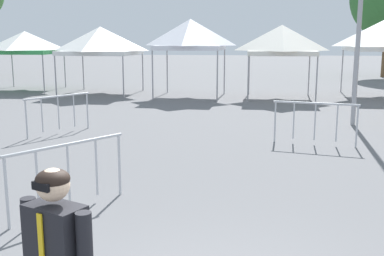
{
  "coord_description": "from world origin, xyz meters",
  "views": [
    {
      "loc": [
        0.2,
        -3.81,
        2.65
      ],
      "look_at": [
        -0.53,
        3.12,
        1.3
      ],
      "focal_mm": 43.69,
      "sensor_mm": 36.0,
      "label": 1
    }
  ],
  "objects_px": {
    "canopy_tent_center": "(190,35)",
    "crowd_barrier_near_person": "(315,115)",
    "crowd_barrier_mid_lot": "(68,163)",
    "canopy_tent_behind_left": "(100,41)",
    "crowd_barrier_by_lift": "(58,107)",
    "canopy_tent_far_left": "(282,40)",
    "canopy_tent_right_of_center": "(25,43)"
  },
  "relations": [
    {
      "from": "canopy_tent_center",
      "to": "crowd_barrier_near_person",
      "type": "relative_size",
      "value": 1.69
    },
    {
      "from": "crowd_barrier_near_person",
      "to": "crowd_barrier_mid_lot",
      "type": "bearing_deg",
      "value": -131.51
    },
    {
      "from": "canopy_tent_behind_left",
      "to": "crowd_barrier_by_lift",
      "type": "distance_m",
      "value": 9.79
    },
    {
      "from": "canopy_tent_behind_left",
      "to": "crowd_barrier_mid_lot",
      "type": "relative_size",
      "value": 2.06
    },
    {
      "from": "canopy_tent_far_left",
      "to": "crowd_barrier_by_lift",
      "type": "height_order",
      "value": "canopy_tent_far_left"
    },
    {
      "from": "canopy_tent_right_of_center",
      "to": "canopy_tent_behind_left",
      "type": "bearing_deg",
      "value": -14.97
    },
    {
      "from": "canopy_tent_far_left",
      "to": "canopy_tent_behind_left",
      "type": "bearing_deg",
      "value": 173.47
    },
    {
      "from": "crowd_barrier_by_lift",
      "to": "crowd_barrier_mid_lot",
      "type": "height_order",
      "value": "same"
    },
    {
      "from": "canopy_tent_center",
      "to": "crowd_barrier_by_lift",
      "type": "relative_size",
      "value": 1.96
    },
    {
      "from": "canopy_tent_far_left",
      "to": "crowd_barrier_near_person",
      "type": "relative_size",
      "value": 1.56
    },
    {
      "from": "canopy_tent_right_of_center",
      "to": "crowd_barrier_mid_lot",
      "type": "bearing_deg",
      "value": -63.03
    },
    {
      "from": "canopy_tent_far_left",
      "to": "crowd_barrier_mid_lot",
      "type": "height_order",
      "value": "canopy_tent_far_left"
    },
    {
      "from": "canopy_tent_center",
      "to": "crowd_barrier_near_person",
      "type": "xyz_separation_m",
      "value": [
        4.16,
        -9.37,
        -2.04
      ]
    },
    {
      "from": "canopy_tent_center",
      "to": "crowd_barrier_mid_lot",
      "type": "height_order",
      "value": "canopy_tent_center"
    },
    {
      "from": "canopy_tent_center",
      "to": "crowd_barrier_mid_lot",
      "type": "bearing_deg",
      "value": -91.29
    },
    {
      "from": "crowd_barrier_by_lift",
      "to": "canopy_tent_center",
      "type": "bearing_deg",
      "value": 72.25
    },
    {
      "from": "crowd_barrier_by_lift",
      "to": "crowd_barrier_mid_lot",
      "type": "bearing_deg",
      "value": -66.93
    },
    {
      "from": "canopy_tent_right_of_center",
      "to": "canopy_tent_center",
      "type": "xyz_separation_m",
      "value": [
        8.67,
        -1.97,
        0.38
      ]
    },
    {
      "from": "crowd_barrier_mid_lot",
      "to": "canopy_tent_center",
      "type": "bearing_deg",
      "value": 88.71
    },
    {
      "from": "canopy_tent_far_left",
      "to": "crowd_barrier_mid_lot",
      "type": "relative_size",
      "value": 1.86
    },
    {
      "from": "canopy_tent_far_left",
      "to": "crowd_barrier_by_lift",
      "type": "relative_size",
      "value": 1.81
    },
    {
      "from": "canopy_tent_behind_left",
      "to": "canopy_tent_far_left",
      "type": "bearing_deg",
      "value": -6.53
    },
    {
      "from": "canopy_tent_right_of_center",
      "to": "canopy_tent_center",
      "type": "bearing_deg",
      "value": -12.81
    },
    {
      "from": "canopy_tent_right_of_center",
      "to": "crowd_barrier_by_lift",
      "type": "height_order",
      "value": "canopy_tent_right_of_center"
    },
    {
      "from": "canopy_tent_right_of_center",
      "to": "crowd_barrier_by_lift",
      "type": "relative_size",
      "value": 1.78
    },
    {
      "from": "canopy_tent_behind_left",
      "to": "crowd_barrier_near_person",
      "type": "distance_m",
      "value": 13.42
    },
    {
      "from": "canopy_tent_behind_left",
      "to": "crowd_barrier_mid_lot",
      "type": "bearing_deg",
      "value": -75.09
    },
    {
      "from": "canopy_tent_behind_left",
      "to": "crowd_barrier_near_person",
      "type": "bearing_deg",
      "value": -50.04
    },
    {
      "from": "canopy_tent_far_left",
      "to": "crowd_barrier_by_lift",
      "type": "distance_m",
      "value": 11.06
    },
    {
      "from": "canopy_tent_right_of_center",
      "to": "crowd_barrier_near_person",
      "type": "height_order",
      "value": "canopy_tent_right_of_center"
    },
    {
      "from": "canopy_tent_behind_left",
      "to": "crowd_barrier_near_person",
      "type": "relative_size",
      "value": 1.74
    },
    {
      "from": "crowd_barrier_mid_lot",
      "to": "canopy_tent_behind_left",
      "type": "bearing_deg",
      "value": 104.91
    }
  ]
}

